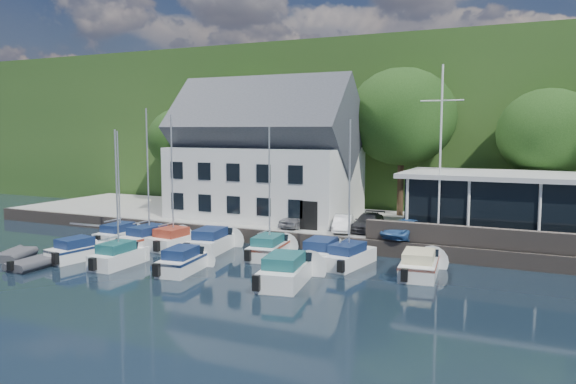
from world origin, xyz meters
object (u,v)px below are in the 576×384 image
object	(u,v)px
boat_r1_0	(119,184)
boat_r1_6	(349,194)
boat_r1_5	(322,250)
car_dgrey	(368,222)
car_white	(343,223)
boat_r2_3	(286,268)
boat_r1_4	(269,190)
boat_r2_0	(78,248)
car_blue	(406,228)
car_silver	(296,218)
dinghy_1	(32,262)
boat_r1_7	(420,263)
club_pavilion	(507,205)
boat_r2_1	(117,191)
dinghy_0	(16,253)
harbor_building	(265,162)
flagpole	(440,154)
boat_r2_2	(183,259)
boat_r1_3	(212,239)
boat_r1_1	(148,182)

from	to	relation	value
boat_r1_0	boat_r1_6	bearing A→B (deg)	-0.23
boat_r1_5	car_dgrey	bearing A→B (deg)	77.69
car_white	boat_r2_3	bearing A→B (deg)	-101.27
boat_r1_4	boat_r2_0	world-z (taller)	boat_r1_4
car_blue	boat_r1_4	world-z (taller)	boat_r1_4
car_silver	dinghy_1	distance (m)	17.30
boat_r1_6	boat_r1_7	distance (m)	5.47
club_pavilion	dinghy_1	distance (m)	29.43
boat_r2_1	dinghy_0	distance (m)	8.16
car_silver	boat_r2_1	bearing A→B (deg)	-117.80
car_silver	boat_r2_0	xyz separation A→B (m)	(-9.62, -11.07, -0.91)
harbor_building	dinghy_1	world-z (taller)	harbor_building
club_pavilion	flagpole	world-z (taller)	flagpole
car_silver	boat_r2_2	xyz separation A→B (m)	(-2.06, -10.73, -0.89)
car_dgrey	boat_r1_3	distance (m)	10.67
boat_r1_1	boat_r2_0	distance (m)	6.40
boat_r1_5	dinghy_1	bearing A→B (deg)	-153.54
boat_r1_1	flagpole	bearing A→B (deg)	22.19
boat_r1_1	boat_r2_3	bearing A→B (deg)	-13.66
club_pavilion	boat_r2_3	xyz separation A→B (m)	(-9.64, -13.18, -2.26)
boat_r1_6	boat_r2_2	distance (m)	10.10
club_pavilion	boat_r1_1	xyz separation A→B (m)	(-22.01, -8.79, 1.37)
boat_r1_6	car_blue	bearing A→B (deg)	74.26
club_pavilion	boat_r1_6	xyz separation A→B (m)	(-7.96, -8.26, 1.15)
flagpole	boat_r2_0	distance (m)	22.98
harbor_building	club_pavilion	distance (m)	18.15
car_silver	boat_r1_3	xyz separation A→B (m)	(-3.53, -5.50, -0.84)
flagpole	car_white	bearing A→B (deg)	176.65
car_dgrey	boat_r2_2	bearing A→B (deg)	-124.30
boat_r1_6	dinghy_1	world-z (taller)	boat_r1_6
boat_r1_1	boat_r1_4	xyz separation A→B (m)	(8.80, 0.69, -0.22)
car_white	boat_r2_1	distance (m)	14.98
boat_r2_0	boat_r1_3	bearing A→B (deg)	51.12
boat_r2_3	harbor_building	bearing A→B (deg)	111.98
car_white	boat_r1_5	xyz separation A→B (m)	(0.50, -5.09, -0.83)
boat_r2_1	boat_r2_3	xyz separation A→B (m)	(10.41, 0.78, -3.58)
boat_r1_7	harbor_building	bearing A→B (deg)	140.91
car_dgrey	club_pavilion	bearing A→B (deg)	11.17
car_blue	boat_r1_1	world-z (taller)	boat_r1_1
car_blue	boat_r2_3	distance (m)	10.54
boat_r2_1	boat_r2_3	distance (m)	11.04
flagpole	boat_r1_5	distance (m)	9.46
boat_r2_0	dinghy_0	bearing A→B (deg)	-149.20
boat_r2_2	dinghy_1	world-z (taller)	boat_r2_2
flagpole	boat_r1_4	world-z (taller)	flagpole
car_silver	car_white	bearing A→B (deg)	-4.35
boat_r2_2	boat_r2_3	size ratio (longest dim) A/B	0.81
boat_r1_5	boat_r2_0	size ratio (longest dim) A/B	1.09
car_blue	boat_r2_1	size ratio (longest dim) A/B	0.42
harbor_building	boat_r2_3	size ratio (longest dim) A/B	2.17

